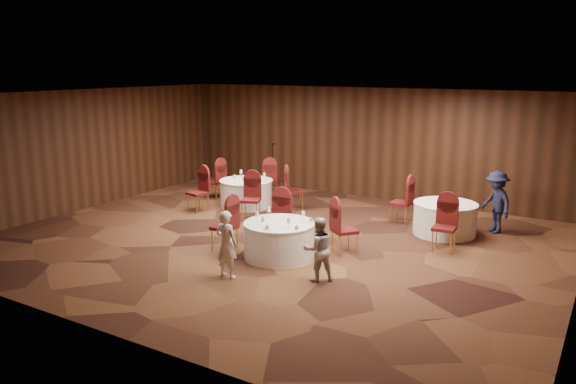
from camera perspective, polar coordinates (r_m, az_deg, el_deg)
The scene contains 15 objects.
ground at distance 12.55m, azimuth -1.26°, elevation -4.97°, with size 12.00×12.00×0.00m, color black.
room_shell at distance 12.09m, azimuth -1.30°, elevation 3.93°, with size 12.00×12.00×12.00m.
table_main at distance 11.36m, azimuth -0.89°, elevation -4.90°, with size 1.44×1.44×0.74m.
table_left at distance 15.52m, azimuth -4.25°, elevation -0.10°, with size 1.46×1.46×0.74m.
table_right at distance 13.42m, azimuth 15.63°, elevation -2.60°, with size 1.45×1.45×0.74m.
chairs_main at distance 12.02m, azimuth -0.36°, elevation -3.29°, with size 2.90×1.93×1.00m.
chairs_left at distance 15.47m, azimuth -4.25°, elevation 0.34°, with size 3.25×3.00×1.00m.
chairs_right at distance 13.18m, azimuth 13.36°, elevation -2.19°, with size 2.08×2.18×1.00m.
tabletop_main at distance 11.09m, azimuth -0.52°, elevation -2.82°, with size 1.07×1.06×0.22m.
tabletop_left at distance 15.42m, azimuth -4.26°, elevation 1.51°, with size 0.89×0.78×0.22m.
tabletop_right at distance 13.06m, azimuth 16.35°, elevation -0.70°, with size 0.08×0.08×0.22m.
mic_stand at distance 17.35m, azimuth -1.56°, elevation 1.49°, with size 0.24×0.24×1.50m.
woman_a at distance 10.33m, azimuth -6.26°, elevation -5.30°, with size 0.46×0.30×1.27m, color silver.
woman_b at distance 10.14m, azimuth 3.07°, elevation -5.82°, with size 0.58×0.45×1.19m, color #ACACB1.
man_c at distance 13.84m, azimuth 20.39°, elevation -0.96°, with size 0.94×0.54×1.46m, color #161831.
Camera 1 is at (6.40, -10.09, 3.83)m, focal length 35.00 mm.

